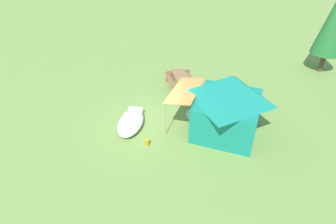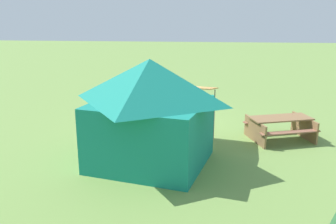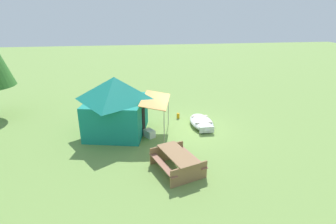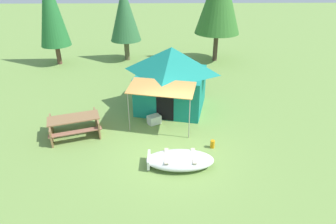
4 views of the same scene
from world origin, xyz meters
The scene contains 8 objects.
ground_plane centered at (0.00, 0.00, 0.00)m, with size 80.00×80.00×0.00m, color olive.
beached_rowboat centered at (0.31, -0.98, 0.22)m, with size 2.35×1.21×0.43m.
canvas_cabin_tent centered at (0.15, 3.51, 1.51)m, with size 3.76×4.65×2.92m.
picnic_table centered at (-3.80, 1.14, 0.49)m, with size 2.35×2.06×0.76m.
cooler_box centered at (-0.63, 1.94, 0.18)m, with size 0.54×0.37×0.37m, color silver.
fuel_can centered at (1.61, 0.07, 0.15)m, with size 0.17×0.17×0.30m, color orange.
pine_tree_back_left centered at (-7.18, 10.17, 3.63)m, with size 1.91×1.91×6.03m.
pine_tree_back_right centered at (-2.71, 10.99, 3.12)m, with size 2.06×2.06×4.92m.
Camera 4 is at (-0.24, -9.15, 6.36)m, focal length 31.55 mm.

